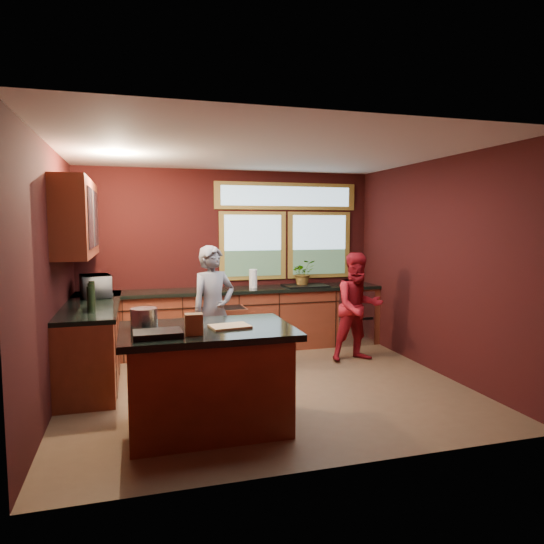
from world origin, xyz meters
name	(u,v)px	position (x,y,z in m)	size (l,w,h in m)	color
floor	(265,386)	(0.00, 0.00, 0.00)	(4.50, 4.50, 0.00)	brown
room_shell	(208,231)	(-0.60, 0.32, 1.80)	(4.52, 4.02, 2.71)	black
back_counter	(248,319)	(0.20, 1.70, 0.46)	(4.50, 0.64, 0.93)	#5E2616
left_counter	(92,341)	(-1.95, 0.85, 0.47)	(0.64, 2.30, 0.93)	#5E2616
island	(208,377)	(-0.81, -0.99, 0.48)	(1.55, 1.05, 0.95)	#5E2616
person_grey	(213,311)	(-0.50, 0.61, 0.81)	(0.59, 0.39, 1.62)	slate
person_red	(358,307)	(1.52, 0.68, 0.75)	(0.73, 0.57, 1.50)	maroon
microwave	(96,286)	(-1.92, 1.39, 1.08)	(0.52, 0.36, 0.29)	#999999
potted_plant	(303,273)	(1.10, 1.75, 1.13)	(0.36, 0.31, 0.40)	#999999
paper_towel	(253,279)	(0.28, 1.70, 1.07)	(0.12, 0.12, 0.28)	white
cutting_board	(230,326)	(-0.61, -1.04, 0.95)	(0.35, 0.25, 0.02)	tan
stock_pot	(144,318)	(-1.36, -0.84, 1.03)	(0.24, 0.24, 0.18)	#A8A9AD
paper_bag	(194,324)	(-0.96, -1.24, 1.03)	(0.15, 0.12, 0.18)	brown
black_tray	(158,334)	(-1.26, -1.24, 0.97)	(0.40, 0.28, 0.05)	black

